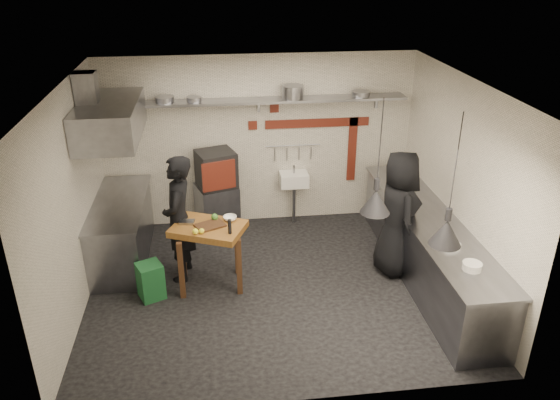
{
  "coord_description": "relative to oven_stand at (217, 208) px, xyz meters",
  "views": [
    {
      "loc": [
        -0.7,
        -6.29,
        4.28
      ],
      "look_at": [
        0.12,
        0.3,
        1.18
      ],
      "focal_mm": 35.0,
      "sensor_mm": 36.0,
      "label": 1
    }
  ],
  "objects": [
    {
      "name": "pan_far_left",
      "position": [
        -0.7,
        0.15,
        1.79
      ],
      "size": [
        0.34,
        0.34,
        0.09
      ],
      "primitive_type": "cylinder",
      "rotation": [
        0.0,
        0.0,
        0.24
      ],
      "color": "slate",
      "rests_on": "back_shelf"
    },
    {
      "name": "hood_duct",
      "position": [
        -1.62,
        -0.72,
        2.15
      ],
      "size": [
        0.28,
        0.28,
        0.5
      ],
      "primitive_type": "cube",
      "color": "slate",
      "rests_on": "ceiling"
    },
    {
      "name": "utensil_rail",
      "position": [
        1.28,
        0.29,
        0.92
      ],
      "size": [
        0.9,
        0.02,
        0.02
      ],
      "primitive_type": "cylinder",
      "rotation": [
        0.0,
        1.57,
        0.0
      ],
      "color": "slate",
      "rests_on": "wall_back"
    },
    {
      "name": "counter_left_top",
      "position": [
        -1.42,
        -0.72,
        0.52
      ],
      "size": [
        0.76,
        2.0,
        0.03
      ],
      "primitive_type": "cube",
      "color": "slate",
      "rests_on": "counter_left"
    },
    {
      "name": "cutting_board",
      "position": [
        -0.1,
        -1.62,
        0.53
      ],
      "size": [
        0.44,
        0.39,
        0.02
      ],
      "primitive_type": "cube",
      "rotation": [
        0.0,
        0.0,
        0.43
      ],
      "color": "#452A18",
      "rests_on": "prep_table"
    },
    {
      "name": "steel_tray",
      "position": [
        -0.41,
        -1.49,
        0.54
      ],
      "size": [
        0.22,
        0.16,
        0.03
      ],
      "primitive_type": "cube",
      "rotation": [
        0.0,
        0.0,
        -0.16
      ],
      "color": "slate",
      "rests_on": "prep_table"
    },
    {
      "name": "bowl",
      "position": [
        0.17,
        -1.48,
        0.55
      ],
      "size": [
        0.19,
        0.19,
        0.06
      ],
      "primitive_type": "imported",
      "rotation": [
        0.0,
        0.0,
        0.05
      ],
      "color": "white",
      "rests_on": "prep_table"
    },
    {
      "name": "red_tile_a",
      "position": [
        0.98,
        0.31,
        1.55
      ],
      "size": [
        0.14,
        0.02,
        0.14
      ],
      "primitive_type": "cube",
      "color": "maroon",
      "rests_on": "wall_back"
    },
    {
      "name": "chef_left",
      "position": [
        -0.52,
        -1.32,
        0.5
      ],
      "size": [
        0.49,
        0.7,
        1.8
      ],
      "primitive_type": "imported",
      "rotation": [
        0.0,
        0.0,
        -1.67
      ],
      "color": "black",
      "rests_on": "floor"
    },
    {
      "name": "wall_right",
      "position": [
        3.23,
        -1.77,
        1.0
      ],
      "size": [
        0.04,
        4.2,
        2.8
      ],
      "primitive_type": "cube",
      "color": "silver",
      "rests_on": "floor"
    },
    {
      "name": "sink_tap",
      "position": [
        1.28,
        0.15,
        0.56
      ],
      "size": [
        0.03,
        0.03,
        0.14
      ],
      "primitive_type": "cylinder",
      "color": "slate",
      "rests_on": "hand_sink"
    },
    {
      "name": "veg_ball",
      "position": [
        -0.04,
        -1.46,
        0.57
      ],
      "size": [
        0.12,
        0.12,
        0.09
      ],
      "primitive_type": "sphere",
      "rotation": [
        0.0,
        0.0,
        0.36
      ],
      "color": "#437F2C",
      "rests_on": "prep_table"
    },
    {
      "name": "chef_right",
      "position": [
        2.49,
        -1.55,
        0.51
      ],
      "size": [
        0.63,
        0.92,
        1.82
      ],
      "primitive_type": "imported",
      "rotation": [
        0.0,
        0.0,
        1.63
      ],
      "color": "black",
      "rests_on": "floor"
    },
    {
      "name": "stock_pot",
      "position": [
        1.25,
        0.15,
        1.84
      ],
      "size": [
        0.43,
        0.43,
        0.2
      ],
      "primitive_type": "cylinder",
      "rotation": [
        0.0,
        0.0,
        0.34
      ],
      "color": "slate",
      "rests_on": "back_shelf"
    },
    {
      "name": "extractor_hood",
      "position": [
        -1.37,
        -0.72,
        1.75
      ],
      "size": [
        0.78,
        1.6,
        0.5
      ],
      "primitive_type": "cube",
      "color": "slate",
      "rests_on": "ceiling"
    },
    {
      "name": "counter_right",
      "position": [
        2.88,
        -1.77,
        0.05
      ],
      "size": [
        0.7,
        3.8,
        0.9
      ],
      "primitive_type": "cube",
      "color": "slate",
      "rests_on": "floor"
    },
    {
      "name": "wall_back",
      "position": [
        0.73,
        0.33,
        1.0
      ],
      "size": [
        5.0,
        0.04,
        2.8
      ],
      "primitive_type": "cube",
      "color": "silver",
      "rests_on": "floor"
    },
    {
      "name": "red_tile_b",
      "position": [
        0.63,
        0.31,
        1.28
      ],
      "size": [
        0.14,
        0.02,
        0.14
      ],
      "primitive_type": "cube",
      "color": "maroon",
      "rests_on": "wall_back"
    },
    {
      "name": "red_band_horiz",
      "position": [
        1.68,
        0.31,
        1.28
      ],
      "size": [
        1.7,
        0.02,
        0.14
      ],
      "primitive_type": "cube",
      "color": "maroon",
      "rests_on": "wall_back"
    },
    {
      "name": "ceiling",
      "position": [
        0.73,
        -1.77,
        2.4
      ],
      "size": [
        5.0,
        5.0,
        0.0
      ],
      "primitive_type": "plane",
      "color": "beige",
      "rests_on": "floor"
    },
    {
      "name": "counter_right_top",
      "position": [
        2.88,
        -1.77,
        0.52
      ],
      "size": [
        0.76,
        3.9,
        0.03
      ],
      "primitive_type": "cube",
      "color": "slate",
      "rests_on": "counter_right"
    },
    {
      "name": "counter_left",
      "position": [
        -1.42,
        -0.72,
        0.05
      ],
      "size": [
        0.7,
        1.9,
        0.9
      ],
      "primitive_type": "cube",
      "color": "slate",
      "rests_on": "floor"
    },
    {
      "name": "sink_drain",
      "position": [
        1.28,
        0.11,
        -0.06
      ],
      "size": [
        0.06,
        0.06,
        0.66
      ],
      "primitive_type": "cylinder",
      "color": "slate",
      "rests_on": "floor"
    },
    {
      "name": "shelf_bracket_mid",
      "position": [
        0.73,
        0.3,
        1.62
      ],
      "size": [
        0.04,
        0.06,
        0.24
      ],
      "primitive_type": "cube",
      "color": "slate",
      "rests_on": "wall_back"
    },
    {
      "name": "hand_sink",
      "position": [
        1.28,
        0.15,
        0.38
      ],
      "size": [
        0.46,
        0.34,
        0.22
      ],
      "primitive_type": "cube",
      "color": "white",
      "rests_on": "wall_back"
    },
    {
      "name": "oven_door",
      "position": [
        0.05,
        -0.3,
        0.69
      ],
      "size": [
        0.52,
        0.19,
        0.46
      ],
      "primitive_type": "cube",
      "rotation": [
        0.0,
        0.0,
        0.31
      ],
      "color": "maroon",
      "rests_on": "combi_oven"
    },
    {
      "name": "combi_oven",
      "position": [
        0.02,
        -0.02,
        0.69
      ],
      "size": [
        0.69,
        0.67,
        0.58
      ],
      "primitive_type": "cube",
      "rotation": [
        0.0,
        0.0,
        0.31
      ],
      "color": "black",
      "rests_on": "oven_stand"
    },
    {
      "name": "back_shelf",
      "position": [
        0.73,
        0.15,
        1.72
      ],
      "size": [
        4.6,
        0.34,
        0.04
      ],
      "primitive_type": "cube",
      "color": "slate",
      "rests_on": "wall_back"
    },
    {
      "name": "oven_stand",
      "position": [
        0.0,
        0.0,
        0.0
      ],
      "size": [
        0.75,
        0.71,
        0.8
      ],
      "primitive_type": "cube",
      "rotation": [
        0.0,
        0.0,
        0.31
      ],
      "color": "slate",
      "rests_on": "floor"
    },
    {
      "name": "lemon_a",
      "position": [
        -0.29,
        -1.82,
        0.56
      ],
      "size": [
        0.08,
        0.08,
        0.08
      ],
      "primitive_type": "sphere",
      "rotation": [
        0.0,
        0.0,
        -0.07
      ],
      "color": "#FAF32F",
      "rests_on": "prep_table"
    },
    {
      "name": "wall_left",
      "position": [
        -1.77,
        -1.77,
        1.0
      ],
      "size": [
        0.04,
        4.2,
        2.8
      ],
      "primitive_type": "cube",
      "color": "silver",
      "rests_on": "floor"
    },
    {
      "name": "floor",
      "position": [
        0.73,
        -1.77,
        -0.4
      ],
      "size": [
        5.0,
        5.0,
        0.0
      ],
      "primitive_type": "plane",
      "color": "black",
      "rests_on": "ground"
    },
    {
      "name": "plate_stack",
      "position": [
        2.85,
        -3.08,
        0.57
      ],
      "size": [
        0.23,
        0.23,
        0.09
      ],
      "primitive_type": "cylinder",
      "rotation": [
        0.0,
        0.0,
        0.04
      ],
      "color": "white",
      "rests_on": "counter_right_top"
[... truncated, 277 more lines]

